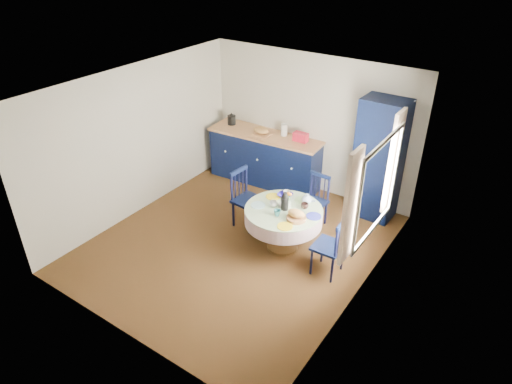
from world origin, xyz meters
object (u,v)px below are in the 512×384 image
(dining_table, at_px, (284,216))
(cobalt_bowl, at_px, (285,195))
(chair_left, at_px, (246,198))
(mug_c, at_px, (305,206))
(kitchen_counter, at_px, (266,157))
(chair_far, at_px, (315,200))
(mug_a, at_px, (274,204))
(pantry_cabinet, at_px, (379,160))
(mug_b, at_px, (277,213))
(chair_right, at_px, (331,246))
(mug_d, at_px, (287,194))

(dining_table, bearing_deg, cobalt_bowl, 119.50)
(chair_left, bearing_deg, dining_table, -99.36)
(mug_c, relative_size, cobalt_bowl, 0.51)
(kitchen_counter, distance_m, chair_far, 1.68)
(chair_left, distance_m, mug_a, 0.75)
(chair_far, relative_size, mug_a, 7.72)
(pantry_cabinet, height_order, mug_a, pantry_cabinet)
(chair_far, xyz_separation_m, mug_a, (-0.25, -0.88, 0.30))
(mug_a, xyz_separation_m, cobalt_bowl, (0.00, 0.33, -0.02))
(mug_b, distance_m, cobalt_bowl, 0.55)
(dining_table, relative_size, mug_a, 10.15)
(mug_a, distance_m, mug_b, 0.26)
(chair_right, bearing_deg, mug_b, -85.81)
(chair_far, xyz_separation_m, cobalt_bowl, (-0.25, -0.54, 0.28))
(chair_far, distance_m, chair_right, 1.26)
(mug_b, xyz_separation_m, cobalt_bowl, (-0.18, 0.52, -0.02))
(chair_left, xyz_separation_m, mug_c, (1.08, -0.03, 0.25))
(mug_d, bearing_deg, cobalt_bowl, -116.55)
(chair_left, xyz_separation_m, mug_d, (0.68, 0.12, 0.25))
(dining_table, bearing_deg, mug_c, 38.78)
(chair_right, distance_m, cobalt_bowl, 1.15)
(dining_table, bearing_deg, mug_a, -173.61)
(chair_far, xyz_separation_m, mug_d, (-0.24, -0.52, 0.30))
(kitchen_counter, distance_m, chair_right, 2.88)
(chair_right, relative_size, mug_c, 8.23)
(chair_right, relative_size, mug_b, 9.19)
(mug_a, height_order, cobalt_bowl, mug_a)
(chair_right, distance_m, mug_d, 1.15)
(pantry_cabinet, xyz_separation_m, mug_b, (-0.75, -1.90, -0.28))
(mug_a, bearing_deg, chair_left, 160.60)
(pantry_cabinet, height_order, cobalt_bowl, pantry_cabinet)
(dining_table, height_order, mug_b, dining_table)
(mug_c, height_order, cobalt_bowl, mug_c)
(dining_table, xyz_separation_m, mug_c, (0.23, 0.19, 0.16))
(mug_c, xyz_separation_m, mug_d, (-0.40, 0.15, 0.00))
(chair_right, bearing_deg, chair_left, -102.12)
(pantry_cabinet, relative_size, mug_d, 19.48)
(pantry_cabinet, relative_size, chair_far, 2.32)
(kitchen_counter, distance_m, mug_a, 2.09)
(chair_far, distance_m, mug_b, 1.10)
(chair_left, xyz_separation_m, mug_b, (0.85, -0.42, 0.25))
(chair_right, height_order, mug_a, chair_right)
(dining_table, distance_m, mug_b, 0.26)
(mug_a, height_order, mug_d, mug_d)
(dining_table, relative_size, mug_b, 11.42)
(pantry_cabinet, bearing_deg, mug_b, -110.12)
(mug_d, bearing_deg, chair_far, 65.71)
(pantry_cabinet, xyz_separation_m, mug_d, (-0.92, -1.36, -0.28))
(chair_far, bearing_deg, mug_b, -89.37)
(kitchen_counter, relative_size, cobalt_bowl, 9.98)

